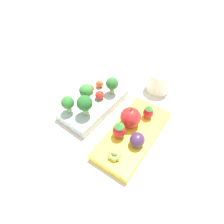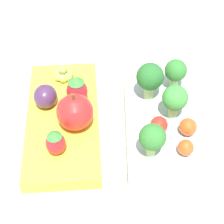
{
  "view_description": "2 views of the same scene",
  "coord_description": "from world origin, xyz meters",
  "px_view_note": "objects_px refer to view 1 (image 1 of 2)",
  "views": [
    {
      "loc": [
        -0.26,
        -0.2,
        0.41
      ],
      "look_at": [
        0.0,
        -0.0,
        0.04
      ],
      "focal_mm": 32.0,
      "sensor_mm": 36.0,
      "label": 1
    },
    {
      "loc": [
        0.34,
        -0.01,
        0.42
      ],
      "look_at": [
        0.0,
        -0.0,
        0.04
      ],
      "focal_mm": 60.0,
      "sensor_mm": 36.0,
      "label": 2
    }
  ],
  "objects_px": {
    "plum": "(137,140)",
    "bento_box_savoury": "(94,104)",
    "broccoli_floret_3": "(68,103)",
    "strawberry_0": "(148,112)",
    "strawberry_1": "(119,130)",
    "apple": "(130,117)",
    "drinking_cup": "(160,80)",
    "broccoli_floret_0": "(85,104)",
    "grape_cluster": "(115,154)",
    "cherry_tomato_0": "(100,95)",
    "broccoli_floret_1": "(112,84)",
    "cherry_tomato_2": "(90,89)",
    "cherry_tomato_1": "(100,84)",
    "bento_box_fruit": "(133,135)",
    "broccoli_floret_2": "(86,91)"
  },
  "relations": [
    {
      "from": "strawberry_0",
      "to": "plum",
      "type": "height_order",
      "value": "strawberry_0"
    },
    {
      "from": "strawberry_0",
      "to": "plum",
      "type": "relative_size",
      "value": 1.09
    },
    {
      "from": "apple",
      "to": "cherry_tomato_2",
      "type": "bearing_deg",
      "value": 81.11
    },
    {
      "from": "cherry_tomato_1",
      "to": "grape_cluster",
      "type": "xyz_separation_m",
      "value": [
        -0.15,
        -0.16,
        -0.01
      ]
    },
    {
      "from": "cherry_tomato_0",
      "to": "broccoli_floret_3",
      "type": "bearing_deg",
      "value": 159.44
    },
    {
      "from": "bento_box_savoury",
      "to": "cherry_tomato_2",
      "type": "relative_size",
      "value": 8.06
    },
    {
      "from": "strawberry_1",
      "to": "drinking_cup",
      "type": "xyz_separation_m",
      "value": [
        0.22,
        0.01,
        -0.01
      ]
    },
    {
      "from": "broccoli_floret_3",
      "to": "grape_cluster",
      "type": "relative_size",
      "value": 1.58
    },
    {
      "from": "grape_cluster",
      "to": "drinking_cup",
      "type": "height_order",
      "value": "drinking_cup"
    },
    {
      "from": "bento_box_savoury",
      "to": "drinking_cup",
      "type": "relative_size",
      "value": 2.63
    },
    {
      "from": "apple",
      "to": "grape_cluster",
      "type": "height_order",
      "value": "apple"
    },
    {
      "from": "cherry_tomato_0",
      "to": "cherry_tomato_1",
      "type": "height_order",
      "value": "cherry_tomato_0"
    },
    {
      "from": "cherry_tomato_1",
      "to": "strawberry_1",
      "type": "xyz_separation_m",
      "value": [
        -0.1,
        -0.14,
        0.01
      ]
    },
    {
      "from": "cherry_tomato_1",
      "to": "cherry_tomato_2",
      "type": "bearing_deg",
      "value": 166.42
    },
    {
      "from": "cherry_tomato_0",
      "to": "strawberry_1",
      "type": "bearing_deg",
      "value": -120.23
    },
    {
      "from": "strawberry_0",
      "to": "strawberry_1",
      "type": "relative_size",
      "value": 0.85
    },
    {
      "from": "plum",
      "to": "bento_box_savoury",
      "type": "bearing_deg",
      "value": 75.87
    },
    {
      "from": "cherry_tomato_0",
      "to": "broccoli_floret_0",
      "type": "bearing_deg",
      "value": -173.02
    },
    {
      "from": "bento_box_fruit",
      "to": "plum",
      "type": "bearing_deg",
      "value": -133.07
    },
    {
      "from": "broccoli_floret_3",
      "to": "plum",
      "type": "height_order",
      "value": "broccoli_floret_3"
    },
    {
      "from": "bento_box_savoury",
      "to": "plum",
      "type": "height_order",
      "value": "plum"
    },
    {
      "from": "bento_box_savoury",
      "to": "broccoli_floret_0",
      "type": "bearing_deg",
      "value": -160.71
    },
    {
      "from": "bento_box_fruit",
      "to": "apple",
      "type": "bearing_deg",
      "value": 51.05
    },
    {
      "from": "broccoli_floret_0",
      "to": "cherry_tomato_2",
      "type": "xyz_separation_m",
      "value": [
        0.07,
        0.05,
        -0.03
      ]
    },
    {
      "from": "broccoli_floret_0",
      "to": "plum",
      "type": "xyz_separation_m",
      "value": [
        0.01,
        -0.15,
        -0.03
      ]
    },
    {
      "from": "broccoli_floret_0",
      "to": "broccoli_floret_2",
      "type": "bearing_deg",
      "value": 39.1
    },
    {
      "from": "broccoli_floret_0",
      "to": "plum",
      "type": "distance_m",
      "value": 0.15
    },
    {
      "from": "cherry_tomato_1",
      "to": "strawberry_0",
      "type": "xyz_separation_m",
      "value": [
        -0.01,
        -0.17,
        0.0
      ]
    },
    {
      "from": "bento_box_fruit",
      "to": "grape_cluster",
      "type": "distance_m",
      "value": 0.08
    },
    {
      "from": "broccoli_floret_0",
      "to": "broccoli_floret_1",
      "type": "distance_m",
      "value": 0.1
    },
    {
      "from": "apple",
      "to": "drinking_cup",
      "type": "relative_size",
      "value": 0.81
    },
    {
      "from": "bento_box_fruit",
      "to": "broccoli_floret_3",
      "type": "relative_size",
      "value": 4.53
    },
    {
      "from": "broccoli_floret_0",
      "to": "drinking_cup",
      "type": "height_order",
      "value": "broccoli_floret_0"
    },
    {
      "from": "strawberry_0",
      "to": "broccoli_floret_0",
      "type": "bearing_deg",
      "value": 125.35
    },
    {
      "from": "cherry_tomato_1",
      "to": "cherry_tomato_2",
      "type": "distance_m",
      "value": 0.03
    },
    {
      "from": "grape_cluster",
      "to": "strawberry_0",
      "type": "bearing_deg",
      "value": -0.08
    },
    {
      "from": "cherry_tomato_2",
      "to": "strawberry_1",
      "type": "bearing_deg",
      "value": -114.73
    },
    {
      "from": "bento_box_savoury",
      "to": "grape_cluster",
      "type": "height_order",
      "value": "grape_cluster"
    },
    {
      "from": "cherry_tomato_0",
      "to": "strawberry_0",
      "type": "xyz_separation_m",
      "value": [
        0.03,
        -0.13,
        0.0
      ]
    },
    {
      "from": "broccoli_floret_2",
      "to": "strawberry_1",
      "type": "relative_size",
      "value": 1.12
    },
    {
      "from": "broccoli_floret_1",
      "to": "strawberry_0",
      "type": "distance_m",
      "value": 0.12
    },
    {
      "from": "broccoli_floret_3",
      "to": "grape_cluster",
      "type": "bearing_deg",
      "value": -100.43
    },
    {
      "from": "bento_box_savoury",
      "to": "cherry_tomato_1",
      "type": "height_order",
      "value": "cherry_tomato_1"
    },
    {
      "from": "bento_box_savoury",
      "to": "broccoli_floret_1",
      "type": "xyz_separation_m",
      "value": [
        0.05,
        -0.02,
        0.05
      ]
    },
    {
      "from": "broccoli_floret_0",
      "to": "strawberry_0",
      "type": "relative_size",
      "value": 1.48
    },
    {
      "from": "broccoli_floret_1",
      "to": "drinking_cup",
      "type": "bearing_deg",
      "value": -34.15
    },
    {
      "from": "broccoli_floret_2",
      "to": "grape_cluster",
      "type": "bearing_deg",
      "value": -119.02
    },
    {
      "from": "bento_box_savoury",
      "to": "grape_cluster",
      "type": "bearing_deg",
      "value": -124.11
    },
    {
      "from": "strawberry_1",
      "to": "bento_box_fruit",
      "type": "bearing_deg",
      "value": -35.85
    },
    {
      "from": "drinking_cup",
      "to": "cherry_tomato_0",
      "type": "bearing_deg",
      "value": 148.81
    }
  ]
}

